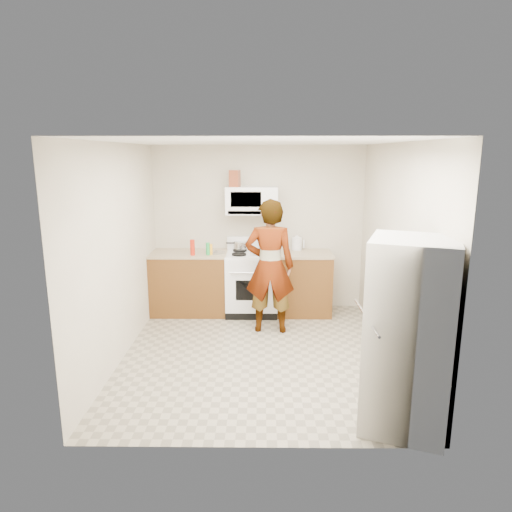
{
  "coord_description": "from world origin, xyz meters",
  "views": [
    {
      "loc": [
        0.04,
        -5.13,
        2.38
      ],
      "look_at": [
        -0.03,
        0.55,
        1.1
      ],
      "focal_mm": 32.0,
      "sensor_mm": 36.0,
      "label": 1
    }
  ],
  "objects_px": {
    "fridge": "(408,335)",
    "microwave": "(252,200)",
    "kettle": "(297,244)",
    "person": "(270,266)",
    "saucepan": "(241,245)",
    "gas_range": "(252,282)"
  },
  "relations": [
    {
      "from": "microwave",
      "to": "saucepan",
      "type": "relative_size",
      "value": 3.76
    },
    {
      "from": "person",
      "to": "saucepan",
      "type": "distance_m",
      "value": 1.0
    },
    {
      "from": "person",
      "to": "fridge",
      "type": "xyz_separation_m",
      "value": [
        1.15,
        -2.21,
        -0.05
      ]
    },
    {
      "from": "microwave",
      "to": "kettle",
      "type": "xyz_separation_m",
      "value": [
        0.69,
        0.09,
        -0.67
      ]
    },
    {
      "from": "person",
      "to": "fridge",
      "type": "relative_size",
      "value": 1.06
    },
    {
      "from": "gas_range",
      "to": "fridge",
      "type": "relative_size",
      "value": 0.66
    },
    {
      "from": "kettle",
      "to": "gas_range",
      "type": "bearing_deg",
      "value": -140.11
    },
    {
      "from": "microwave",
      "to": "person",
      "type": "xyz_separation_m",
      "value": [
        0.26,
        -0.84,
        -0.8
      ]
    },
    {
      "from": "gas_range",
      "to": "saucepan",
      "type": "distance_m",
      "value": 0.58
    },
    {
      "from": "person",
      "to": "saucepan",
      "type": "height_order",
      "value": "person"
    },
    {
      "from": "fridge",
      "to": "kettle",
      "type": "bearing_deg",
      "value": 122.96
    },
    {
      "from": "gas_range",
      "to": "saucepan",
      "type": "bearing_deg",
      "value": 133.3
    },
    {
      "from": "gas_range",
      "to": "kettle",
      "type": "bearing_deg",
      "value": 17.41
    },
    {
      "from": "person",
      "to": "saucepan",
      "type": "relative_size",
      "value": 8.94
    },
    {
      "from": "fridge",
      "to": "microwave",
      "type": "bearing_deg",
      "value": 134.79
    },
    {
      "from": "fridge",
      "to": "gas_range",
      "type": "bearing_deg",
      "value": 135.73
    },
    {
      "from": "saucepan",
      "to": "kettle",
      "type": "bearing_deg",
      "value": 2.24
    },
    {
      "from": "gas_range",
      "to": "microwave",
      "type": "bearing_deg",
      "value": 90.0
    },
    {
      "from": "person",
      "to": "kettle",
      "type": "xyz_separation_m",
      "value": [
        0.43,
        0.93,
        0.12
      ]
    },
    {
      "from": "person",
      "to": "kettle",
      "type": "height_order",
      "value": "person"
    },
    {
      "from": "microwave",
      "to": "kettle",
      "type": "height_order",
      "value": "microwave"
    },
    {
      "from": "person",
      "to": "kettle",
      "type": "distance_m",
      "value": 1.04
    }
  ]
}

